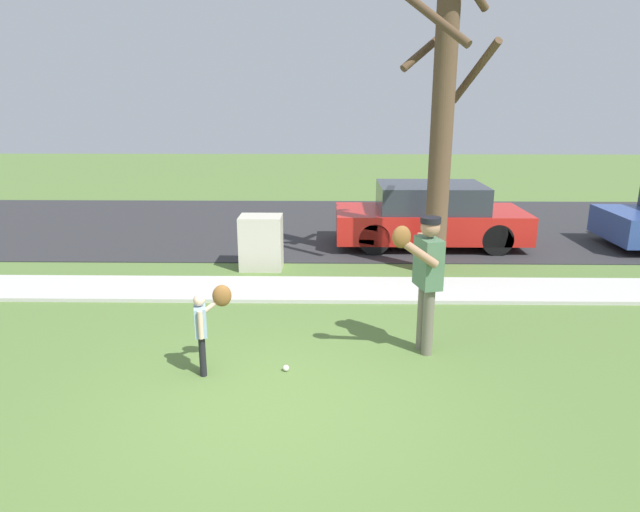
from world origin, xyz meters
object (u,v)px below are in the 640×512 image
(parked_hatchback_red, at_px, (430,216))
(person_child, at_px, (207,319))
(utility_cabinet, at_px, (261,242))
(person_adult, at_px, (425,270))
(baseball, at_px, (286,368))
(street_tree_near, at_px, (443,112))

(parked_hatchback_red, bearing_deg, person_child, 58.91)
(utility_cabinet, bearing_deg, person_adult, -55.81)
(person_child, distance_m, utility_cabinet, 4.16)
(baseball, distance_m, utility_cabinet, 4.22)
(person_adult, height_order, utility_cabinet, person_adult)
(person_child, relative_size, utility_cabinet, 1.02)
(person_adult, bearing_deg, utility_cabinet, -69.60)
(baseball, xyz_separation_m, street_tree_near, (2.44, 3.94, 2.83))
(person_adult, xyz_separation_m, baseball, (-1.67, -0.54, -1.04))
(person_child, relative_size, baseball, 13.80)
(person_adult, relative_size, utility_cabinet, 1.72)
(person_child, distance_m, street_tree_near, 5.62)
(person_adult, relative_size, person_child, 1.69)
(person_child, height_order, street_tree_near, street_tree_near)
(person_adult, xyz_separation_m, utility_cabinet, (-2.44, 3.59, -0.58))
(parked_hatchback_red, bearing_deg, street_tree_near, 83.36)
(person_child, xyz_separation_m, baseball, (0.89, 0.03, -0.63))
(person_child, distance_m, parked_hatchback_red, 6.87)
(utility_cabinet, height_order, street_tree_near, street_tree_near)
(person_child, xyz_separation_m, street_tree_near, (3.32, 3.97, 2.20))
(person_adult, distance_m, person_child, 2.65)
(street_tree_near, height_order, parked_hatchback_red, street_tree_near)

